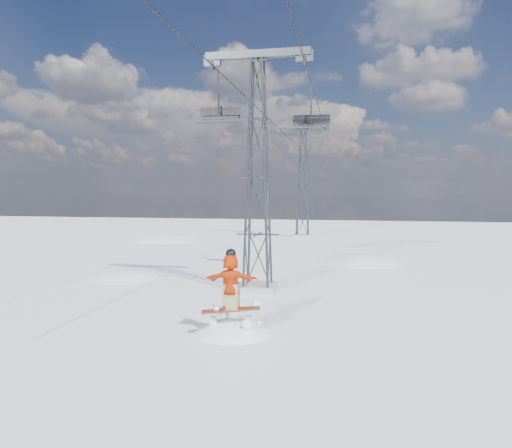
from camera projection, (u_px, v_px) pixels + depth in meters
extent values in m
plane|color=white|center=(187.00, 344.00, 14.54)|extent=(120.00, 120.00, 0.00)
sphere|color=white|center=(131.00, 408.00, 26.22)|extent=(16.00, 16.00, 16.00)
sphere|color=white|center=(357.00, 397.00, 31.77)|extent=(20.00, 20.00, 20.00)
sphere|color=white|center=(167.00, 345.00, 44.99)|extent=(22.00, 22.00, 22.00)
cube|color=#999999|center=(258.00, 287.00, 22.21)|extent=(1.80, 1.80, 0.30)
cube|color=#2E3136|center=(258.00, 54.00, 21.37)|extent=(5.00, 0.35, 0.35)
cube|color=#2E3136|center=(212.00, 61.00, 21.79)|extent=(0.80, 0.25, 0.50)
cube|color=#2E3136|center=(305.00, 56.00, 20.97)|extent=(0.80, 0.25, 0.50)
cube|color=#999999|center=(302.00, 236.00, 46.70)|extent=(1.80, 1.80, 0.30)
cube|color=#2E3136|center=(303.00, 126.00, 45.86)|extent=(5.00, 0.35, 0.35)
cube|color=#2E3136|center=(281.00, 129.00, 46.28)|extent=(0.80, 0.25, 0.50)
cube|color=#2E3136|center=(325.00, 128.00, 45.46)|extent=(0.80, 0.25, 0.50)
cylinder|color=black|center=(257.00, 108.00, 33.07)|extent=(0.06, 51.00, 0.06)
cylinder|color=black|center=(318.00, 106.00, 32.25)|extent=(0.06, 51.00, 0.06)
sphere|color=white|center=(233.00, 382.00, 15.85)|extent=(4.40, 4.40, 4.40)
cube|color=#A14915|center=(231.00, 310.00, 15.35)|extent=(1.99, 0.94, 0.15)
imported|color=red|center=(231.00, 282.00, 15.28)|extent=(1.81, 0.72, 1.90)
cube|color=#967E5D|center=(231.00, 297.00, 15.32)|extent=(0.57, 0.45, 0.87)
sphere|color=black|center=(231.00, 254.00, 15.21)|extent=(0.36, 0.36, 0.36)
cylinder|color=black|center=(219.00, 95.00, 22.92)|extent=(0.08, 0.08, 2.33)
cube|color=black|center=(219.00, 118.00, 23.01)|extent=(2.12, 0.48, 0.08)
cube|color=black|center=(220.00, 112.00, 23.21)|extent=(2.12, 0.06, 0.58)
cylinder|color=black|center=(217.00, 123.00, 22.77)|extent=(2.12, 0.06, 0.06)
cylinder|color=black|center=(217.00, 110.00, 22.67)|extent=(2.12, 0.05, 0.05)
cylinder|color=black|center=(311.00, 104.00, 25.54)|extent=(0.08, 0.08, 2.32)
cube|color=black|center=(311.00, 125.00, 25.63)|extent=(2.11, 0.48, 0.08)
cube|color=black|center=(311.00, 120.00, 25.83)|extent=(2.11, 0.06, 0.58)
cylinder|color=black|center=(311.00, 129.00, 25.39)|extent=(2.11, 0.06, 0.06)
cylinder|color=black|center=(311.00, 118.00, 25.29)|extent=(2.11, 0.05, 0.05)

